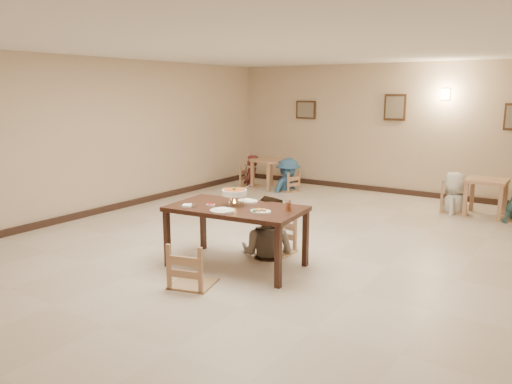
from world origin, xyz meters
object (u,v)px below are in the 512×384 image
Objects in this scene: bg_table_right at (487,186)px; bg_diner_c at (456,172)px; main_diner at (268,196)px; bg_table_left at (270,165)px; main_table at (236,213)px; drink_glass at (288,206)px; bg_chair_ll at (251,167)px; bg_diner_a at (251,155)px; chair_far at (275,219)px; bg_chair_rl at (455,185)px; curry_warmer at (234,193)px; bg_diner_b at (288,158)px; bg_chair_lr at (288,172)px; chair_near at (192,244)px.

bg_diner_c is (-0.57, 0.01, 0.22)m from bg_table_right.
main_diner is 1.94× the size of bg_table_left.
bg_table_left is (-2.62, 4.99, -0.16)m from main_table.
drink_glass is 0.15× the size of bg_chair_ll.
bg_chair_ll is 0.62× the size of bg_diner_a.
main_diner is at bearing -108.16° from chair_far.
bg_diner_c is at bearing 178.65° from bg_table_right.
bg_diner_a reaches higher than chair_far.
bg_chair_rl reaches higher than bg_chair_ll.
drink_glass reaches higher than bg_table_left.
curry_warmer is at bearing 13.87° from bg_diner_a.
chair_far is 0.66× the size of bg_diner_a.
main_table is at bearing -160.89° from bg_chair_ll.
main_diner is 0.76m from drink_glass.
chair_far is 0.66× the size of bg_diner_b.
drink_glass is 4.89m from bg_diner_c.
bg_chair_lr is at bearing 106.35° from main_table.
bg_table_right is 4.38m from bg_chair_lr.
bg_chair_lr reaches higher than bg_table_left.
bg_diner_b reaches higher than bg_chair_rl.
bg_chair_lr is (-4.38, 0.01, -0.13)m from bg_table_right.
bg_chair_lr is at bearing -86.46° from chair_near.
chair_near is at bearing 35.30° from bg_chair_lr.
main_table is 0.81m from chair_far.
bg_chair_rl reaches higher than bg_table_right.
bg_table_right is at bearing -103.53° from bg_chair_ll.
bg_table_left is 4.92m from bg_table_right.
bg_diner_b is at bearing -86.46° from chair_near.
bg_table_left is (-2.71, 4.35, -0.29)m from main_diner.
bg_chair_rl reaches higher than chair_near.
bg_chair_ll is at bearing 131.28° from chair_far.
main_diner is 4.63m from bg_chair_rl.
bg_chair_rl is (3.81, 0.00, 0.08)m from bg_chair_lr.
chair_near is at bearing 149.75° from bg_chair_rl.
bg_chair_lr is at bearing 71.54° from bg_diner_a.
drink_glass is at bearing -143.73° from bg_diner_b.
bg_diner_a is 1.00× the size of bg_diner_b.
curry_warmer is at bearing 138.18° from main_table.
drink_glass is at bearing -141.80° from chair_near.
chair_far is at bearing 43.98° from bg_chair_lr.
drink_glass is 0.09× the size of bg_diner_b.
chair_far is at bearing -117.37° from bg_table_right.
main_diner is at bearing -117.19° from bg_table_right.
bg_diner_b is (-2.17, 4.31, -0.09)m from main_diner.
bg_diner_a reaches higher than bg_diner_b.
bg_diner_a is (-3.16, 4.95, 0.04)m from main_table.
bg_diner_b is (-2.03, 5.80, 0.27)m from chair_near.
bg_table_left is (-2.56, 4.95, -0.42)m from curry_warmer.
drink_glass is (0.75, 1.03, 0.37)m from chair_near.
bg_table_right is at bearing 105.86° from bg_chair_lr.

